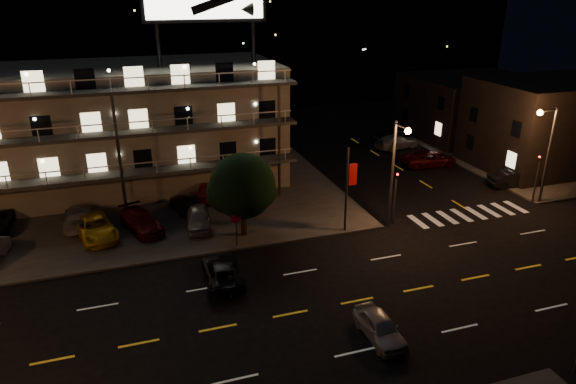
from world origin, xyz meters
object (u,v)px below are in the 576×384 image
object	(u,v)px
road_car_east	(380,327)
road_car_west	(222,271)
side_car_0	(514,179)
lot_car_7	(78,216)
tree	(242,188)
lot_car_4	(198,218)
lot_car_2	(95,228)

from	to	relation	value
road_car_east	road_car_west	world-z (taller)	road_car_west
side_car_0	lot_car_7	bearing A→B (deg)	94.64
tree	lot_car_4	world-z (taller)	tree
lot_car_4	road_car_west	xyz separation A→B (m)	(0.23, -7.69, -0.21)
lot_car_7	road_car_east	size ratio (longest dim) A/B	1.28
side_car_0	road_car_east	distance (m)	26.44
lot_car_2	road_car_west	world-z (taller)	lot_car_2
side_car_0	road_car_east	xyz separation A→B (m)	(-21.46, -15.44, -0.10)
tree	road_car_east	xyz separation A→B (m)	(3.82, -13.34, -3.08)
lot_car_2	road_car_east	xyz separation A→B (m)	(13.81, -16.26, -0.22)
lot_car_7	road_car_east	world-z (taller)	lot_car_7
tree	road_car_west	world-z (taller)	tree
side_car_0	tree	bearing A→B (deg)	104.52
lot_car_7	side_car_0	world-z (taller)	lot_car_7
lot_car_2	lot_car_4	size ratio (longest dim) A/B	1.23
lot_car_7	road_car_east	bearing A→B (deg)	128.84
lot_car_4	road_car_west	bearing A→B (deg)	-81.44
lot_car_4	side_car_0	world-z (taller)	lot_car_4
tree	road_car_east	distance (m)	14.21
lot_car_2	lot_car_7	size ratio (longest dim) A/B	1.07
lot_car_4	road_car_west	distance (m)	7.69
lot_car_2	tree	bearing A→B (deg)	-31.63
lot_car_4	side_car_0	size ratio (longest dim) A/B	0.93
lot_car_4	road_car_west	world-z (taller)	lot_car_4
tree	lot_car_7	world-z (taller)	tree
road_car_east	road_car_west	size ratio (longest dim) A/B	0.80
lot_car_4	lot_car_2	bearing A→B (deg)	-178.24
lot_car_7	road_car_west	xyz separation A→B (m)	(8.61, -10.77, -0.19)
tree	road_car_west	xyz separation A→B (m)	(-2.61, -5.40, -3.07)
lot_car_2	road_car_east	bearing A→B (deg)	-64.98
road_car_west	lot_car_2	bearing A→B (deg)	-45.41
lot_car_2	lot_car_7	distance (m)	2.74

